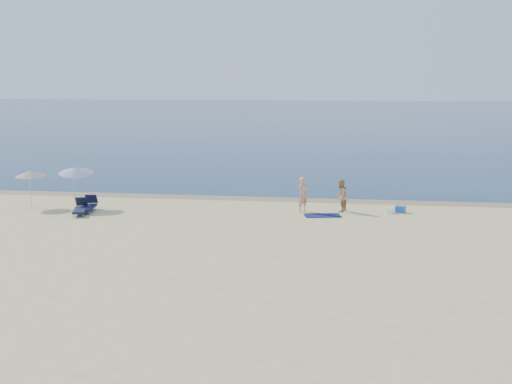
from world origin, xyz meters
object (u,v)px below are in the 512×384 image
person_left (303,195)px  blue_cooler (400,209)px  person_right (341,196)px  umbrella_near (76,170)px

person_left → blue_cooler: bearing=-43.7°
blue_cooler → person_right: bearing=-155.9°
person_right → umbrella_near: size_ratio=0.70×
person_left → person_right: 1.97m
person_left → person_right: size_ratio=1.08×
person_left → umbrella_near: (-12.08, -0.56, 1.11)m
person_right → person_left: bearing=-59.4°
person_right → umbrella_near: umbrella_near is taller
blue_cooler → umbrella_near: umbrella_near is taller
umbrella_near → person_left: bearing=-21.3°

